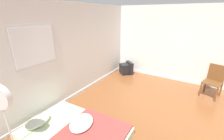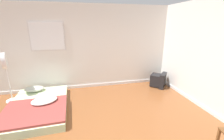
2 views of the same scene
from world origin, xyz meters
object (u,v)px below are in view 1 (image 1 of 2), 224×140
crt_tv (126,68)px  standing_fan (2,107)px  wooden_chair (214,78)px  mattress_bed (75,133)px

crt_tv → standing_fan: standing_fan is taller
crt_tv → wooden_chair: size_ratio=0.66×
wooden_chair → standing_fan: size_ratio=0.71×
wooden_chair → mattress_bed: bearing=145.9°
crt_tv → standing_fan: (-4.39, -0.00, 0.74)m
mattress_bed → standing_fan: size_ratio=1.53×
mattress_bed → wooden_chair: bearing=-34.1°
standing_fan → crt_tv: bearing=0.1°
mattress_bed → crt_tv: (3.59, 0.66, 0.11)m
crt_tv → standing_fan: 4.45m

